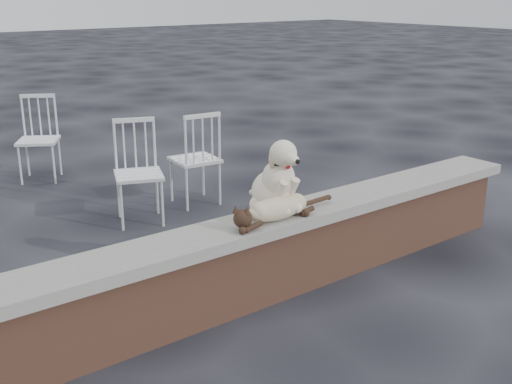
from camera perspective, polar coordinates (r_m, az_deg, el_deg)
ground at (r=4.21m, az=-5.73°, el=-11.52°), size 60.00×60.00×0.00m
brick_wall at (r=4.10m, az=-5.84°, el=-8.47°), size 6.00×0.30×0.50m
capstone at (r=3.98m, az=-5.98°, el=-4.72°), size 6.20×0.40×0.08m
dog at (r=4.33m, az=1.49°, el=1.62°), size 0.36×0.47×0.54m
cat at (r=4.22m, az=1.90°, el=-1.34°), size 1.08×0.27×0.18m
chair_c at (r=6.27m, az=-5.57°, el=3.10°), size 0.61×0.61×0.94m
chair_d at (r=5.81m, az=-10.57°, el=1.70°), size 0.73×0.73×0.94m
chair_b at (r=7.43m, az=-19.09°, el=4.55°), size 0.77×0.77×0.94m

